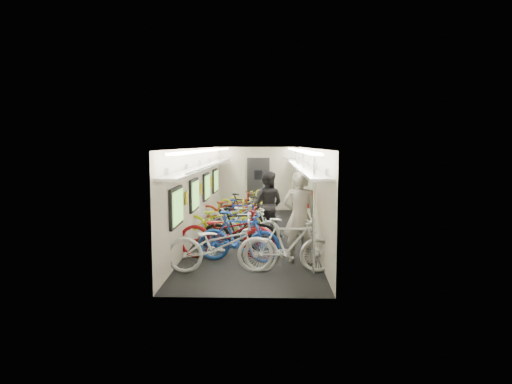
# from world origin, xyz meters

# --- Properties ---
(train_car_shell) EXTENTS (10.00, 10.00, 10.00)m
(train_car_shell) POSITION_xyz_m (-0.36, 0.71, 1.66)
(train_car_shell) COLOR black
(train_car_shell) RESTS_ON ground
(bicycle_0) EXTENTS (2.13, 0.85, 1.10)m
(bicycle_0) POSITION_xyz_m (-0.54, -3.53, 0.55)
(bicycle_0) COLOR silver
(bicycle_0) RESTS_ON ground
(bicycle_1) EXTENTS (1.86, 0.81, 1.08)m
(bicycle_1) POSITION_xyz_m (-0.24, -2.70, 0.54)
(bicycle_1) COLOR #1C46AA
(bicycle_1) RESTS_ON ground
(bicycle_2) EXTENTS (2.27, 1.05, 1.15)m
(bicycle_2) POSITION_xyz_m (-0.50, -2.47, 0.57)
(bicycle_2) COLOR maroon
(bicycle_2) RESTS_ON ground
(bicycle_3) EXTENTS (1.78, 0.56, 1.06)m
(bicycle_3) POSITION_xyz_m (-0.28, -1.82, 0.53)
(bicycle_3) COLOR black
(bicycle_3) RESTS_ON ground
(bicycle_4) EXTENTS (2.16, 0.85, 1.12)m
(bicycle_4) POSITION_xyz_m (-0.81, -0.80, 0.56)
(bicycle_4) COLOR #B2BB11
(bicycle_4) RESTS_ON ground
(bicycle_5) EXTENTS (1.66, 0.76, 0.96)m
(bicycle_5) POSITION_xyz_m (-0.10, -1.15, 0.48)
(bicycle_5) COLOR silver
(bicycle_5) RESTS_ON ground
(bicycle_6) EXTENTS (1.94, 0.97, 0.97)m
(bicycle_6) POSITION_xyz_m (-0.60, 0.54, 0.49)
(bicycle_6) COLOR silver
(bicycle_6) RESTS_ON ground
(bicycle_7) EXTENTS (1.59, 0.66, 0.92)m
(bicycle_7) POSITION_xyz_m (-0.40, 0.76, 0.46)
(bicycle_7) COLOR navy
(bicycle_7) RESTS_ON ground
(bicycle_8) EXTENTS (2.15, 1.11, 1.07)m
(bicycle_8) POSITION_xyz_m (-0.77, 1.43, 0.54)
(bicycle_8) COLOR maroon
(bicycle_8) RESTS_ON ground
(bicycle_9) EXTENTS (1.74, 0.92, 1.01)m
(bicycle_9) POSITION_xyz_m (-0.37, 1.58, 0.50)
(bicycle_9) COLOR black
(bicycle_9) RESTS_ON ground
(bicycle_10) EXTENTS (1.97, 1.37, 0.98)m
(bicycle_10) POSITION_xyz_m (-0.52, 3.08, 0.49)
(bicycle_10) COLOR yellow
(bicycle_10) RESTS_ON ground
(bicycle_11) EXTENTS (1.80, 0.52, 1.08)m
(bicycle_11) POSITION_xyz_m (0.81, -3.50, 0.54)
(bicycle_11) COLOR #B9B9BB
(bicycle_11) RESTS_ON ground
(bicycle_12) EXTENTS (1.85, 1.25, 0.92)m
(bicycle_12) POSITION_xyz_m (-0.50, 3.10, 0.46)
(bicycle_12) COLOR slate
(bicycle_12) RESTS_ON ground
(passenger_near) EXTENTS (0.73, 0.49, 1.97)m
(passenger_near) POSITION_xyz_m (1.05, -2.74, 0.98)
(passenger_near) COLOR gray
(passenger_near) RESTS_ON ground
(passenger_mid) EXTENTS (1.03, 0.91, 1.79)m
(passenger_mid) POSITION_xyz_m (0.36, -0.12, 0.90)
(passenger_mid) COLOR black
(passenger_mid) RESTS_ON ground
(backpack) EXTENTS (0.29, 0.20, 0.38)m
(backpack) POSITION_xyz_m (1.30, -2.13, 1.28)
(backpack) COLOR red
(backpack) RESTS_ON passenger_near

